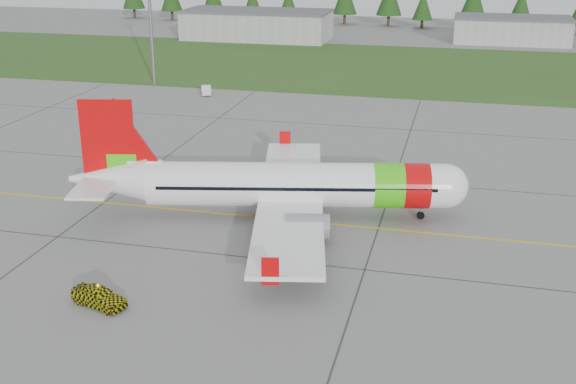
# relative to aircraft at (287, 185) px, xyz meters

# --- Properties ---
(ground) EXTENTS (320.00, 320.00, 0.00)m
(ground) POSITION_rel_aircraft_xyz_m (-2.00, -8.53, -2.97)
(ground) COLOR gray
(ground) RESTS_ON ground
(aircraft) EXTENTS (33.58, 31.47, 10.28)m
(aircraft) POSITION_rel_aircraft_xyz_m (0.00, 0.00, 0.00)
(aircraft) COLOR white
(aircraft) RESTS_ON ground
(follow_me_car) EXTENTS (1.79, 1.96, 4.05)m
(follow_me_car) POSITION_rel_aircraft_xyz_m (-8.30, -17.97, -0.94)
(follow_me_car) COLOR #CFC90B
(follow_me_car) RESTS_ON ground
(service_van) EXTENTS (1.79, 1.74, 4.01)m
(service_van) POSITION_rel_aircraft_xyz_m (-23.51, 44.63, -0.96)
(service_van) COLOR white
(service_van) RESTS_ON ground
(grass_strip) EXTENTS (320.00, 50.00, 0.03)m
(grass_strip) POSITION_rel_aircraft_xyz_m (-2.00, 73.47, -2.95)
(grass_strip) COLOR #30561E
(grass_strip) RESTS_ON ground
(taxi_guideline) EXTENTS (120.00, 0.25, 0.02)m
(taxi_guideline) POSITION_rel_aircraft_xyz_m (-2.00, -0.53, -2.95)
(taxi_guideline) COLOR gold
(taxi_guideline) RESTS_ON ground
(hangar_west) EXTENTS (32.00, 14.00, 6.00)m
(hangar_west) POSITION_rel_aircraft_xyz_m (-32.00, 101.47, 0.03)
(hangar_west) COLOR #A8A8A3
(hangar_west) RESTS_ON ground
(hangar_east) EXTENTS (24.00, 12.00, 5.20)m
(hangar_east) POSITION_rel_aircraft_xyz_m (23.00, 109.47, -0.37)
(hangar_east) COLOR #A8A8A3
(hangar_east) RESTS_ON ground
(floodlight_mast) EXTENTS (0.50, 0.50, 20.00)m
(floodlight_mast) POSITION_rel_aircraft_xyz_m (-34.00, 49.47, 7.03)
(floodlight_mast) COLOR slate
(floodlight_mast) RESTS_ON ground
(treeline) EXTENTS (160.00, 8.00, 10.00)m
(treeline) POSITION_rel_aircraft_xyz_m (-2.00, 129.47, 2.03)
(treeline) COLOR #1C3F14
(treeline) RESTS_ON ground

